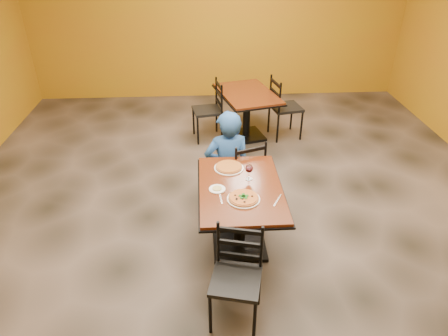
{
  "coord_description": "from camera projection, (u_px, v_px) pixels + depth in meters",
  "views": [
    {
      "loc": [
        -0.36,
        -3.75,
        2.92
      ],
      "look_at": [
        -0.15,
        -0.3,
        0.85
      ],
      "focal_mm": 32.29,
      "sensor_mm": 36.0,
      "label": 1
    }
  ],
  "objects": [
    {
      "name": "pizza_far",
      "position": [
        229.0,
        167.0,
        4.21
      ],
      "size": [
        0.28,
        0.28,
        0.02
      ],
      "primitive_type": "cylinder",
      "color": "#B07221",
      "rests_on": "plate_far"
    },
    {
      "name": "pizza_main",
      "position": [
        244.0,
        198.0,
        3.73
      ],
      "size": [
        0.28,
        0.28,
        0.02
      ],
      "primitive_type": "cylinder",
      "color": "maroon",
      "rests_on": "plate_main"
    },
    {
      "name": "chair_main_near",
      "position": [
        236.0,
        281.0,
        3.28
      ],
      "size": [
        0.48,
        0.48,
        0.89
      ],
      "primitive_type": null,
      "rotation": [
        0.0,
        0.0,
        -0.24
      ],
      "color": "black",
      "rests_on": "floor"
    },
    {
      "name": "fork",
      "position": [
        221.0,
        198.0,
        3.75
      ],
      "size": [
        0.03,
        0.19,
        0.0
      ],
      "primitive_type": "cube",
      "rotation": [
        0.0,
        0.0,
        0.09
      ],
      "color": "silver",
      "rests_on": "table_main"
    },
    {
      "name": "diner",
      "position": [
        228.0,
        155.0,
        4.86
      ],
      "size": [
        0.62,
        0.45,
        1.13
      ],
      "primitive_type": "imported",
      "rotation": [
        0.0,
        0.0,
        3.27
      ],
      "color": "navy",
      "rests_on": "floor"
    },
    {
      "name": "plate_far",
      "position": [
        229.0,
        168.0,
        4.22
      ],
      "size": [
        0.31,
        0.31,
        0.01
      ],
      "primitive_type": "cylinder",
      "color": "white",
      "rests_on": "table_main"
    },
    {
      "name": "table_main",
      "position": [
        240.0,
        203.0,
        4.02
      ],
      "size": [
        0.83,
        1.23,
        0.75
      ],
      "color": "#591A0E",
      "rests_on": "floor"
    },
    {
      "name": "knife",
      "position": [
        277.0,
        200.0,
        3.72
      ],
      "size": [
        0.11,
        0.19,
        0.0
      ],
      "primitive_type": "cube",
      "rotation": [
        0.0,
        0.0,
        -0.5
      ],
      "color": "silver",
      "rests_on": "table_main"
    },
    {
      "name": "wall_back",
      "position": [
        218.0,
        17.0,
        7.39
      ],
      "size": [
        7.0,
        0.01,
        3.0
      ],
      "primitive_type": "cube",
      "color": "#A86412",
      "rests_on": "ground"
    },
    {
      "name": "table_second",
      "position": [
        247.0,
        105.0,
        6.26
      ],
      "size": [
        1.06,
        1.33,
        0.75
      ],
      "rotation": [
        0.0,
        0.0,
        0.25
      ],
      "color": "#591A0E",
      "rests_on": "floor"
    },
    {
      "name": "plate_main",
      "position": [
        244.0,
        199.0,
        3.73
      ],
      "size": [
        0.31,
        0.31,
        0.01
      ],
      "primitive_type": "cylinder",
      "color": "white",
      "rests_on": "table_main"
    },
    {
      "name": "floor",
      "position": [
        235.0,
        216.0,
        4.73
      ],
      "size": [
        7.0,
        8.0,
        0.01
      ],
      "primitive_type": "cube",
      "color": "black",
      "rests_on": "ground"
    },
    {
      "name": "chair_second_right",
      "position": [
        286.0,
        108.0,
        6.32
      ],
      "size": [
        0.52,
        0.52,
        0.97
      ],
      "primitive_type": null,
      "rotation": [
        0.0,
        0.0,
        1.77
      ],
      "color": "black",
      "rests_on": "floor"
    },
    {
      "name": "dip",
      "position": [
        217.0,
        188.0,
        3.87
      ],
      "size": [
        0.09,
        0.09,
        0.01
      ],
      "primitive_type": "cylinder",
      "color": "tan",
      "rests_on": "side_plate"
    },
    {
      "name": "side_plate",
      "position": [
        217.0,
        189.0,
        3.88
      ],
      "size": [
        0.16,
        0.16,
        0.01
      ],
      "primitive_type": "cylinder",
      "color": "white",
      "rests_on": "table_main"
    },
    {
      "name": "chair_second_left",
      "position": [
        207.0,
        111.0,
        6.27
      ],
      "size": [
        0.49,
        0.49,
        0.93
      ],
      "primitive_type": null,
      "rotation": [
        0.0,
        0.0,
        -1.39
      ],
      "color": "black",
      "rests_on": "floor"
    },
    {
      "name": "chair_main_far",
      "position": [
        243.0,
        172.0,
        4.75
      ],
      "size": [
        0.51,
        0.51,
        0.89
      ],
      "primitive_type": null,
      "rotation": [
        0.0,
        0.0,
        3.48
      ],
      "color": "black",
      "rests_on": "floor"
    },
    {
      "name": "wine_glass",
      "position": [
        249.0,
        172.0,
        3.99
      ],
      "size": [
        0.08,
        0.08,
        0.18
      ],
      "primitive_type": null,
      "color": "white",
      "rests_on": "table_main"
    }
  ]
}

